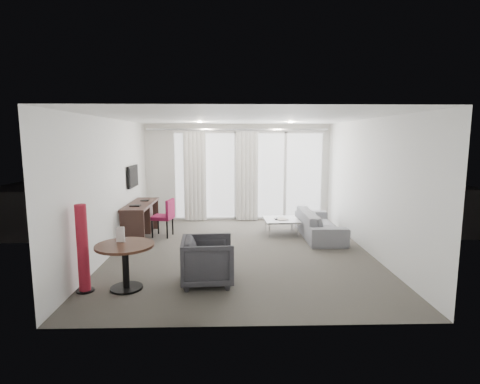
{
  "coord_description": "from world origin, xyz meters",
  "views": [
    {
      "loc": [
        -0.21,
        -7.19,
        2.24
      ],
      "look_at": [
        0.0,
        0.6,
        1.1
      ],
      "focal_mm": 28.0,
      "sensor_mm": 36.0,
      "label": 1
    }
  ],
  "objects_px": {
    "round_table": "(126,267)",
    "sofa": "(319,224)",
    "desk": "(141,220)",
    "desk_chair": "(162,218)",
    "coffee_table": "(281,226)",
    "red_lamp": "(83,249)",
    "tub_armchair": "(208,261)",
    "rattan_chair_a": "(259,195)",
    "rattan_chair_b": "(281,194)"
  },
  "relations": [
    {
      "from": "desk",
      "to": "coffee_table",
      "type": "bearing_deg",
      "value": 3.56
    },
    {
      "from": "desk",
      "to": "rattan_chair_a",
      "type": "distance_m",
      "value": 4.78
    },
    {
      "from": "sofa",
      "to": "rattan_chair_a",
      "type": "bearing_deg",
      "value": 15.96
    },
    {
      "from": "desk_chair",
      "to": "coffee_table",
      "type": "relative_size",
      "value": 1.1
    },
    {
      "from": "desk_chair",
      "to": "red_lamp",
      "type": "xyz_separation_m",
      "value": [
        -0.59,
        -3.09,
        0.22
      ]
    },
    {
      "from": "red_lamp",
      "to": "rattan_chair_a",
      "type": "height_order",
      "value": "red_lamp"
    },
    {
      "from": "red_lamp",
      "to": "tub_armchair",
      "type": "distance_m",
      "value": 1.83
    },
    {
      "from": "round_table",
      "to": "coffee_table",
      "type": "distance_m",
      "value": 4.18
    },
    {
      "from": "coffee_table",
      "to": "rattan_chair_a",
      "type": "relative_size",
      "value": 1.02
    },
    {
      "from": "round_table",
      "to": "rattan_chair_a",
      "type": "distance_m",
      "value": 7.16
    },
    {
      "from": "desk",
      "to": "round_table",
      "type": "xyz_separation_m",
      "value": [
        0.46,
        -2.95,
        -0.04
      ]
    },
    {
      "from": "desk_chair",
      "to": "rattan_chair_b",
      "type": "bearing_deg",
      "value": 59.43
    },
    {
      "from": "desk_chair",
      "to": "tub_armchair",
      "type": "height_order",
      "value": "desk_chair"
    },
    {
      "from": "desk_chair",
      "to": "red_lamp",
      "type": "bearing_deg",
      "value": -89.22
    },
    {
      "from": "coffee_table",
      "to": "rattan_chair_a",
      "type": "height_order",
      "value": "rattan_chair_a"
    },
    {
      "from": "rattan_chair_b",
      "to": "red_lamp",
      "type": "bearing_deg",
      "value": -142.49
    },
    {
      "from": "round_table",
      "to": "rattan_chair_b",
      "type": "bearing_deg",
      "value": 63.91
    },
    {
      "from": "sofa",
      "to": "rattan_chair_a",
      "type": "height_order",
      "value": "rattan_chair_a"
    },
    {
      "from": "rattan_chair_b",
      "to": "desk_chair",
      "type": "bearing_deg",
      "value": -154.89
    },
    {
      "from": "round_table",
      "to": "sofa",
      "type": "distance_m",
      "value": 4.61
    },
    {
      "from": "red_lamp",
      "to": "sofa",
      "type": "bearing_deg",
      "value": 35.48
    },
    {
      "from": "sofa",
      "to": "rattan_chair_a",
      "type": "relative_size",
      "value": 2.63
    },
    {
      "from": "coffee_table",
      "to": "red_lamp",
      "type": "bearing_deg",
      "value": -135.92
    },
    {
      "from": "round_table",
      "to": "sofa",
      "type": "relative_size",
      "value": 0.43
    },
    {
      "from": "desk",
      "to": "round_table",
      "type": "relative_size",
      "value": 1.93
    },
    {
      "from": "desk",
      "to": "red_lamp",
      "type": "height_order",
      "value": "red_lamp"
    },
    {
      "from": "desk_chair",
      "to": "rattan_chair_a",
      "type": "xyz_separation_m",
      "value": [
        2.48,
        3.7,
        -0.05
      ]
    },
    {
      "from": "tub_armchair",
      "to": "coffee_table",
      "type": "height_order",
      "value": "tub_armchair"
    },
    {
      "from": "desk_chair",
      "to": "round_table",
      "type": "distance_m",
      "value": 3.02
    },
    {
      "from": "desk",
      "to": "rattan_chair_a",
      "type": "xyz_separation_m",
      "value": [
        2.95,
        3.76,
        -0.0
      ]
    },
    {
      "from": "tub_armchair",
      "to": "rattan_chair_b",
      "type": "xyz_separation_m",
      "value": [
        2.0,
        6.35,
        0.05
      ]
    },
    {
      "from": "desk",
      "to": "red_lamp",
      "type": "xyz_separation_m",
      "value": [
        -0.12,
        -3.02,
        0.26
      ]
    },
    {
      "from": "tub_armchair",
      "to": "rattan_chair_b",
      "type": "distance_m",
      "value": 6.66
    },
    {
      "from": "sofa",
      "to": "desk_chair",
      "type": "bearing_deg",
      "value": 88.14
    },
    {
      "from": "red_lamp",
      "to": "coffee_table",
      "type": "relative_size",
      "value": 1.66
    },
    {
      "from": "tub_armchair",
      "to": "sofa",
      "type": "distance_m",
      "value": 3.61
    },
    {
      "from": "coffee_table",
      "to": "sofa",
      "type": "height_order",
      "value": "sofa"
    },
    {
      "from": "red_lamp",
      "to": "rattan_chair_b",
      "type": "relative_size",
      "value": 1.56
    },
    {
      "from": "red_lamp",
      "to": "rattan_chair_b",
      "type": "height_order",
      "value": "red_lamp"
    },
    {
      "from": "red_lamp",
      "to": "tub_armchair",
      "type": "relative_size",
      "value": 1.63
    },
    {
      "from": "red_lamp",
      "to": "rattan_chair_a",
      "type": "xyz_separation_m",
      "value": [
        3.07,
        6.79,
        -0.26
      ]
    },
    {
      "from": "desk_chair",
      "to": "sofa",
      "type": "distance_m",
      "value": 3.58
    },
    {
      "from": "coffee_table",
      "to": "round_table",
      "type": "bearing_deg",
      "value": -131.04
    },
    {
      "from": "desk",
      "to": "red_lamp",
      "type": "bearing_deg",
      "value": -92.33
    },
    {
      "from": "tub_armchair",
      "to": "rattan_chair_a",
      "type": "xyz_separation_m",
      "value": [
        1.29,
        6.53,
        0.02
      ]
    },
    {
      "from": "desk",
      "to": "sofa",
      "type": "xyz_separation_m",
      "value": [
        4.04,
        -0.05,
        -0.09
      ]
    },
    {
      "from": "sofa",
      "to": "rattan_chair_b",
      "type": "relative_size",
      "value": 2.42
    },
    {
      "from": "rattan_chair_a",
      "to": "desk_chair",
      "type": "bearing_deg",
      "value": -114.27
    },
    {
      "from": "coffee_table",
      "to": "rattan_chair_a",
      "type": "xyz_separation_m",
      "value": [
        -0.25,
        3.57,
        0.21
      ]
    },
    {
      "from": "tub_armchair",
      "to": "rattan_chair_a",
      "type": "relative_size",
      "value": 1.04
    }
  ]
}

